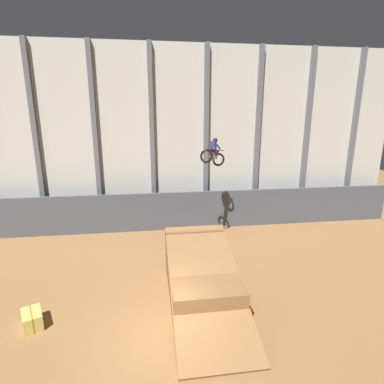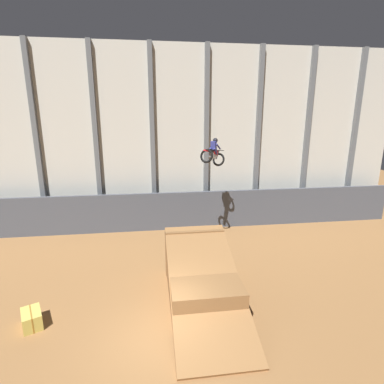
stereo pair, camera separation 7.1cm
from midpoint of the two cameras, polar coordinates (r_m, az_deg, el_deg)
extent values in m
plane|color=olive|center=(10.80, -6.02, -26.34)|extent=(60.00, 60.00, 0.00)
cube|color=beige|center=(19.08, -7.72, 9.99)|extent=(32.00, 0.12, 11.18)
cube|color=slate|center=(20.01, -27.68, 8.69)|extent=(0.28, 0.28, 11.18)
cube|color=slate|center=(19.15, -18.01, 9.44)|extent=(0.28, 0.28, 11.18)
cube|color=slate|center=(18.88, -7.71, 9.94)|extent=(0.28, 0.28, 11.18)
cube|color=slate|center=(19.20, 2.58, 10.13)|extent=(0.28, 0.28, 11.18)
cube|color=slate|center=(20.09, 12.24, 10.02)|extent=(0.28, 0.28, 11.18)
cube|color=slate|center=(21.48, 20.85, 9.68)|extent=(0.28, 0.28, 11.18)
cube|color=slate|center=(23.29, 28.26, 9.22)|extent=(0.28, 0.28, 11.18)
cube|color=#474C56|center=(18.78, -7.24, -3.77)|extent=(31.36, 0.20, 2.40)
cube|color=brown|center=(12.45, 1.65, -16.60)|extent=(2.56, 4.21, 1.24)
cube|color=brown|center=(13.86, 0.36, -11.21)|extent=(2.62, 0.50, 2.07)
cube|color=olive|center=(11.47, 2.45, -17.12)|extent=(2.62, 6.07, 2.26)
torus|color=black|center=(16.67, 4.92, 6.18)|extent=(0.75, 0.69, 0.73)
torus|color=black|center=(15.43, 2.65, 6.86)|extent=(0.75, 0.69, 0.73)
cube|color=#B7B7BC|center=(16.01, 3.81, 6.96)|extent=(0.51, 0.56, 0.40)
cube|color=red|center=(16.18, 4.18, 7.57)|extent=(0.46, 0.50, 0.34)
cube|color=black|center=(15.83, 3.54, 7.86)|extent=(0.49, 0.54, 0.26)
cube|color=red|center=(15.37, 2.60, 7.87)|extent=(0.34, 0.37, 0.15)
cylinder|color=#B7B7BC|center=(16.53, 4.76, 7.08)|extent=(0.28, 0.32, 0.48)
cylinder|color=black|center=(16.52, 4.81, 7.93)|extent=(0.61, 0.31, 0.04)
cube|color=navy|center=(16.04, 4.00, 8.73)|extent=(0.35, 0.34, 0.51)
sphere|color=black|center=(16.17, 4.31, 9.79)|extent=(0.40, 0.41, 0.32)
cylinder|color=navy|center=(16.12, 3.59, 7.82)|extent=(0.31, 0.34, 0.39)
cylinder|color=navy|center=(16.01, 4.35, 7.76)|extent=(0.31, 0.34, 0.39)
cylinder|color=navy|center=(16.33, 3.89, 8.70)|extent=(0.36, 0.42, 0.36)
cylinder|color=navy|center=(16.18, 4.90, 8.62)|extent=(0.36, 0.42, 0.36)
cube|color=#CCB751|center=(12.39, -28.30, -20.57)|extent=(0.92, 1.07, 0.56)
cube|color=#996623|center=(12.39, -28.30, -20.57)|extent=(0.41, 0.85, 0.57)
camera|label=1|loc=(0.04, -90.13, -0.03)|focal=28.00mm
camera|label=2|loc=(0.04, 89.87, 0.03)|focal=28.00mm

